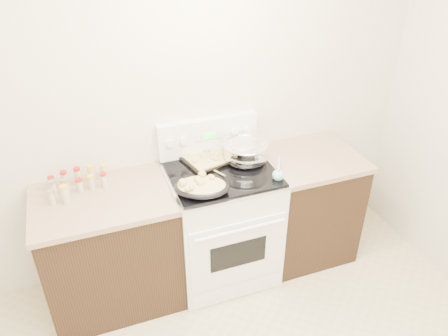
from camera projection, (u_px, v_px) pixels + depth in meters
name	position (u px, v px, depth m)	size (l,w,h in m)	color
room_shell	(268.00, 210.00, 1.45)	(4.10, 3.60, 2.75)	beige
counter_left	(112.00, 249.00, 3.10)	(0.93, 0.67, 0.92)	black
counter_right	(305.00, 204.00, 3.56)	(0.73, 0.67, 0.92)	black
kitchen_range	(222.00, 221.00, 3.33)	(0.78, 0.73, 1.22)	white
mixing_bowl	(246.00, 152.00, 3.16)	(0.37, 0.37, 0.20)	silver
roasting_pan	(201.00, 186.00, 2.84)	(0.43, 0.37, 0.12)	black
baking_sheet	(212.00, 158.00, 3.21)	(0.46, 0.38, 0.06)	black
wooden_spoon	(211.00, 174.00, 3.03)	(0.13, 0.24, 0.04)	tan
blue_ladle	(278.00, 174.00, 2.99)	(0.16, 0.26, 0.10)	#88C5CB
spice_jars	(75.00, 183.00, 2.89)	(0.39, 0.24, 0.13)	#BFB28C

